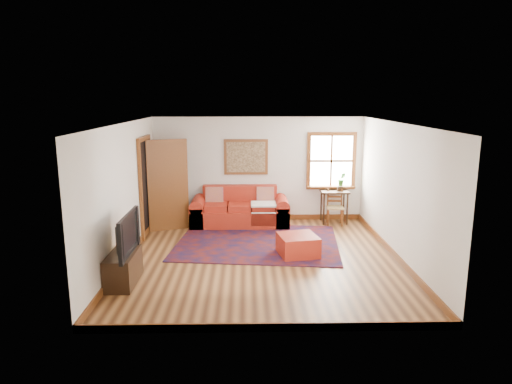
{
  "coord_description": "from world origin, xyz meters",
  "views": [
    {
      "loc": [
        -0.28,
        -8.1,
        2.96
      ],
      "look_at": [
        -0.1,
        0.6,
        1.14
      ],
      "focal_mm": 32.0,
      "sensor_mm": 36.0,
      "label": 1
    }
  ],
  "objects_px": {
    "side_table": "(334,196)",
    "ladder_back_chair": "(335,206)",
    "red_ottoman": "(298,245)",
    "red_leather_sofa": "(240,212)",
    "media_cabinet": "(123,268)"
  },
  "relations": [
    {
      "from": "side_table",
      "to": "ladder_back_chair",
      "type": "xyz_separation_m",
      "value": [
        -0.01,
        -0.14,
        -0.21
      ]
    },
    {
      "from": "side_table",
      "to": "red_ottoman",
      "type": "bearing_deg",
      "value": -115.76
    },
    {
      "from": "ladder_back_chair",
      "to": "media_cabinet",
      "type": "xyz_separation_m",
      "value": [
        -4.07,
        -3.43,
        -0.19
      ]
    },
    {
      "from": "red_leather_sofa",
      "to": "red_ottoman",
      "type": "xyz_separation_m",
      "value": [
        1.12,
        -2.18,
        -0.1
      ]
    },
    {
      "from": "red_leather_sofa",
      "to": "red_ottoman",
      "type": "height_order",
      "value": "red_leather_sofa"
    },
    {
      "from": "side_table",
      "to": "ladder_back_chair",
      "type": "height_order",
      "value": "ladder_back_chair"
    },
    {
      "from": "red_ottoman",
      "to": "media_cabinet",
      "type": "relative_size",
      "value": 0.75
    },
    {
      "from": "red_leather_sofa",
      "to": "ladder_back_chair",
      "type": "distance_m",
      "value": 2.24
    },
    {
      "from": "red_ottoman",
      "to": "ladder_back_chair",
      "type": "relative_size",
      "value": 0.84
    },
    {
      "from": "red_ottoman",
      "to": "ladder_back_chair",
      "type": "bearing_deg",
      "value": 51.73
    },
    {
      "from": "red_ottoman",
      "to": "side_table",
      "type": "xyz_separation_m",
      "value": [
        1.12,
        2.31,
        0.45
      ]
    },
    {
      "from": "red_ottoman",
      "to": "red_leather_sofa",
      "type": "bearing_deg",
      "value": 106.11
    },
    {
      "from": "red_ottoman",
      "to": "side_table",
      "type": "height_order",
      "value": "side_table"
    },
    {
      "from": "ladder_back_chair",
      "to": "media_cabinet",
      "type": "relative_size",
      "value": 0.89
    },
    {
      "from": "side_table",
      "to": "ladder_back_chair",
      "type": "bearing_deg",
      "value": -92.86
    }
  ]
}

